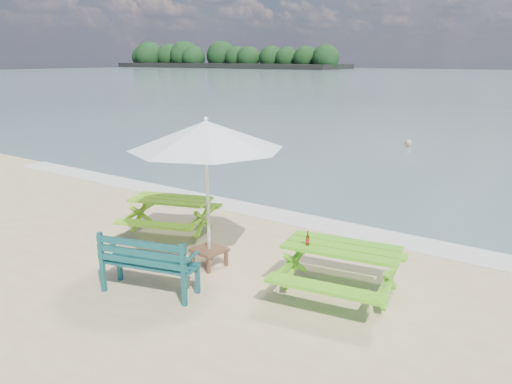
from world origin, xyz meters
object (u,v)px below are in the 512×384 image
Objects in this scene: picnic_table_left at (171,217)px; swimmer at (407,159)px; side_table at (209,257)px; patio_umbrella at (206,135)px; beer_bottle at (308,240)px; park_bench at (150,275)px; picnic_table_right at (340,272)px.

swimmer is at bearing 87.75° from picnic_table_left.
side_table is 0.20× the size of patio_umbrella.
side_table is 14.39m from swimmer.
picnic_table_left is 1.97m from side_table.
swimmer is (-3.19, 14.28, -1.44)m from beer_bottle.
beer_bottle is (3.72, -0.82, 0.53)m from picnic_table_left.
park_bench is 1.32m from side_table.
swimmer is at bearing 104.56° from picnic_table_right.
beer_bottle is (2.07, 1.35, 0.61)m from park_bench.
patio_umbrella is 14.66m from swimmer.
swimmer is (-1.24, 14.32, -0.72)m from side_table.
picnic_table_left is 13.50m from swimmer.
picnic_table_left is at bearing 127.40° from park_bench.
beer_bottle reaches higher than park_bench.
park_bench is at bearing -147.09° from picnic_table_right.
picnic_table_right is 3.69× the size of side_table.
picnic_table_right is 2.43m from side_table.
side_table is 2.19m from patio_umbrella.
patio_umbrella is (-2.40, -0.32, 1.97)m from picnic_table_right.
patio_umbrella is at bearing -172.49° from picnic_table_right.
patio_umbrella is at bearing -25.88° from picnic_table_left.
patio_umbrella is (-0.00, 0.00, 2.19)m from side_table.
side_table is at bearing -87.61° from patio_umbrella.
patio_umbrella is 12.93× the size of beer_bottle.
picnic_table_left is 3.81× the size of side_table.
picnic_table_right is at bearing 31.84° from beer_bottle.
picnic_table_left is at bearing 167.63° from beer_bottle.
park_bench is at bearing -94.82° from side_table.
patio_umbrella is at bearing 85.18° from park_bench.
park_bench is at bearing -85.88° from swimmer.
picnic_table_right is 9.54× the size of beer_bottle.
beer_bottle is 14.70m from swimmer.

